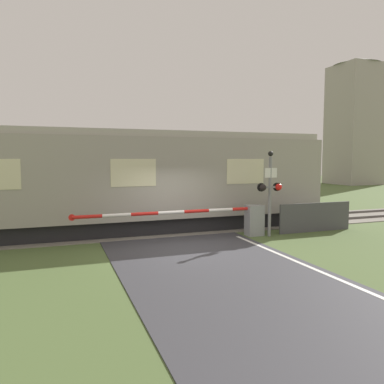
% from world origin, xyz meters
% --- Properties ---
extents(ground_plane, '(80.00, 80.00, 0.00)m').
position_xyz_m(ground_plane, '(0.00, 0.00, 0.00)').
color(ground_plane, '#4C6033').
extents(track_bed, '(36.00, 3.20, 0.13)m').
position_xyz_m(track_bed, '(0.00, 3.33, 0.02)').
color(track_bed, slate).
rests_on(track_bed, ground_plane).
extents(train, '(15.61, 2.72, 3.78)m').
position_xyz_m(train, '(-1.26, 3.33, 1.94)').
color(train, black).
rests_on(train, ground_plane).
extents(crossing_barrier, '(6.67, 0.44, 1.10)m').
position_xyz_m(crossing_barrier, '(2.26, 1.05, 0.65)').
color(crossing_barrier, gray).
rests_on(crossing_barrier, ground_plane).
extents(signal_post, '(0.94, 0.26, 3.03)m').
position_xyz_m(signal_post, '(3.35, 0.73, 1.73)').
color(signal_post, gray).
rests_on(signal_post, ground_plane).
extents(distant_building, '(5.02, 5.02, 13.65)m').
position_xyz_m(distant_building, '(27.17, 22.07, 6.90)').
color(distant_building, '#9E998E').
rests_on(distant_building, ground_plane).
extents(roadside_fence, '(3.15, 0.06, 1.10)m').
position_xyz_m(roadside_fence, '(5.46, 0.90, 0.55)').
color(roadside_fence, '#4C4C51').
rests_on(roadside_fence, ground_plane).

